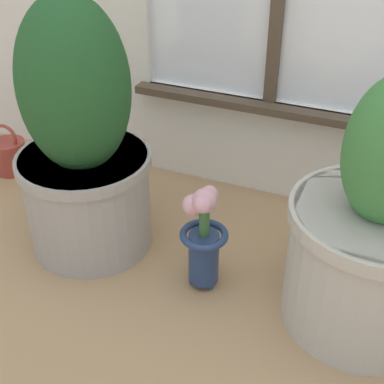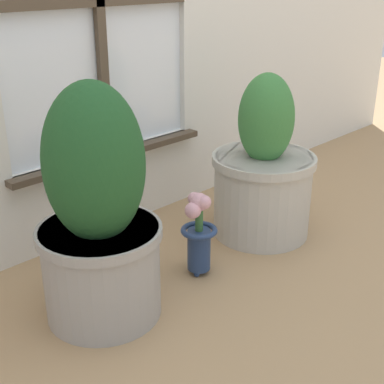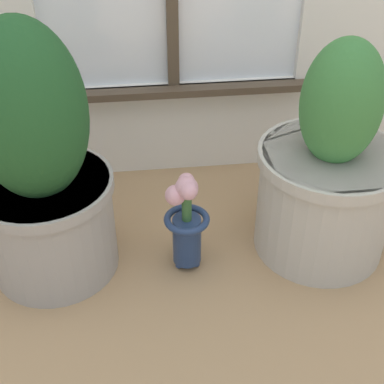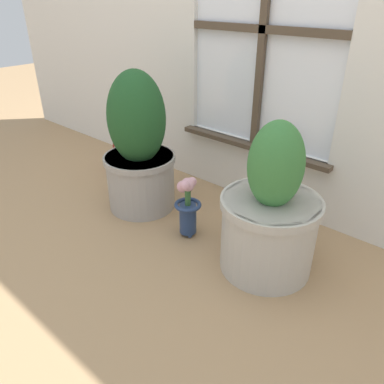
# 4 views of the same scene
# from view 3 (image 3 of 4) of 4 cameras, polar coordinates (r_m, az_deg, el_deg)

# --- Properties ---
(ground_plane) EXTENTS (10.00, 10.00, 0.00)m
(ground_plane) POSITION_cam_3_polar(r_m,az_deg,el_deg) (1.50, 0.36, -9.86)
(ground_plane) COLOR tan
(potted_plant_left) EXTENTS (0.37, 0.37, 0.72)m
(potted_plant_left) POSITION_cam_3_polar(r_m,az_deg,el_deg) (1.41, -15.91, 2.11)
(potted_plant_left) COLOR #9E9993
(potted_plant_left) RESTS_ON ground_plane
(potted_plant_right) EXTENTS (0.40, 0.40, 0.64)m
(potted_plant_right) POSITION_cam_3_polar(r_m,az_deg,el_deg) (1.52, 14.32, 1.61)
(potted_plant_right) COLOR #B7B2A8
(potted_plant_right) RESTS_ON ground_plane
(flower_vase) EXTENTS (0.13, 0.13, 0.30)m
(flower_vase) POSITION_cam_3_polar(r_m,az_deg,el_deg) (1.45, -0.65, -3.07)
(flower_vase) COLOR navy
(flower_vase) RESTS_ON ground_plane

